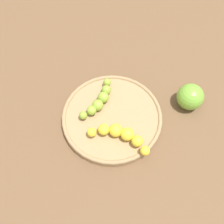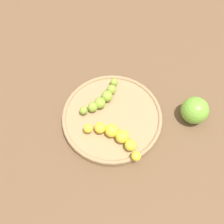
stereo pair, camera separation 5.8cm
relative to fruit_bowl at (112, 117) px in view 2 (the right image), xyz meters
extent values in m
plane|color=brown|center=(0.00, 0.00, -0.01)|extent=(2.40, 2.40, 0.00)
cylinder|color=#A08259|center=(0.00, 0.00, 0.00)|extent=(0.25, 0.25, 0.02)
torus|color=#A08259|center=(0.00, 0.00, 0.01)|extent=(0.25, 0.25, 0.01)
sphere|color=yellow|center=(0.12, -0.04, 0.02)|extent=(0.02, 0.02, 0.02)
sphere|color=yellow|center=(0.09, -0.03, 0.02)|extent=(0.03, 0.03, 0.03)
sphere|color=yellow|center=(0.06, -0.03, 0.02)|extent=(0.03, 0.03, 0.03)
sphere|color=yellow|center=(0.03, -0.04, 0.02)|extent=(0.03, 0.03, 0.03)
sphere|color=yellow|center=(0.01, -0.05, 0.02)|extent=(0.03, 0.03, 0.03)
sphere|color=yellow|center=(-0.01, -0.07, 0.02)|extent=(0.02, 0.02, 0.02)
sphere|color=#8CAD38|center=(-0.06, -0.04, 0.02)|extent=(0.02, 0.02, 0.02)
sphere|color=#8CAD38|center=(-0.05, -0.02, 0.02)|extent=(0.02, 0.02, 0.02)
sphere|color=#8CAD38|center=(-0.04, 0.00, 0.02)|extent=(0.03, 0.03, 0.03)
sphere|color=#8CAD38|center=(-0.04, 0.03, 0.02)|extent=(0.03, 0.03, 0.03)
sphere|color=#8CAD38|center=(-0.05, 0.05, 0.02)|extent=(0.02, 0.02, 0.02)
sphere|color=#8CAD38|center=(-0.06, 0.07, 0.02)|extent=(0.02, 0.02, 0.02)
sphere|color=#72B238|center=(0.14, 0.14, 0.02)|extent=(0.07, 0.07, 0.07)
camera|label=1|loc=(0.16, -0.25, 0.56)|focal=40.46mm
camera|label=2|loc=(0.21, -0.22, 0.56)|focal=40.46mm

